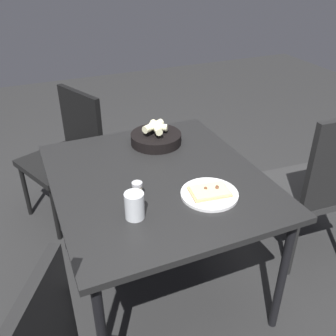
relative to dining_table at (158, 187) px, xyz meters
The scene contains 8 objects.
ground 0.65m from the dining_table, ahead, with size 8.00×8.00×0.00m, color #282828.
dining_table is the anchor object (origin of this frame).
pizza_plate 0.29m from the dining_table, 123.08° to the left, with size 0.26×0.26×0.04m.
bread_basket 0.36m from the dining_table, 110.31° to the right, with size 0.28×0.28×0.12m.
beer_glass 0.34m from the dining_table, 52.00° to the left, with size 0.08×0.08×0.11m.
pepper_shaker 0.21m from the dining_table, 41.66° to the left, with size 0.05×0.05×0.08m.
chair_far 0.94m from the dining_table, behind, with size 0.47×0.47×0.97m.
chair_spare 0.94m from the dining_table, 71.90° to the right, with size 0.58×0.58×0.86m.
Camera 1 is at (0.55, 1.42, 1.67)m, focal length 40.32 mm.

